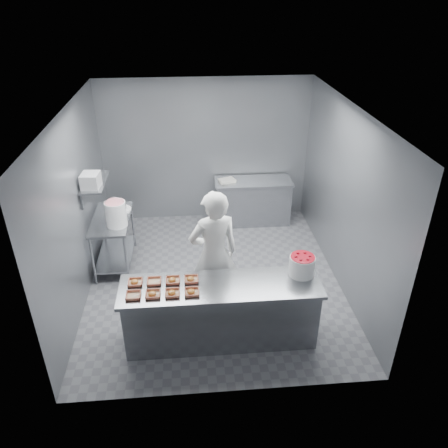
{
  "coord_description": "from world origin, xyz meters",
  "views": [
    {
      "loc": [
        -0.35,
        -5.81,
        4.32
      ],
      "look_at": [
        0.14,
        -0.2,
        1.15
      ],
      "focal_mm": 35.0,
      "sensor_mm": 36.0,
      "label": 1
    }
  ],
  "objects": [
    {
      "name": "paper_stack",
      "position": [
        0.38,
        1.9,
        0.92
      ],
      "size": [
        0.35,
        0.29,
        0.05
      ],
      "primitive_type": "cube",
      "rotation": [
        0.0,
        0.0,
        0.25
      ],
      "color": "silver",
      "rests_on": "back_counter"
    },
    {
      "name": "tray_5",
      "position": [
        -0.85,
        -1.22,
        0.92
      ],
      "size": [
        0.19,
        0.18,
        0.04
      ],
      "color": "tan",
      "rests_on": "service_counter"
    },
    {
      "name": "service_counter",
      "position": [
        0.0,
        -1.35,
        0.45
      ],
      "size": [
        2.6,
        0.7,
        0.9
      ],
      "color": "slate",
      "rests_on": "ground"
    },
    {
      "name": "tray_0",
      "position": [
        -1.09,
        -1.48,
        0.92
      ],
      "size": [
        0.19,
        0.18,
        0.04
      ],
      "color": "tan",
      "rests_on": "service_counter"
    },
    {
      "name": "rag",
      "position": [
        -1.61,
        0.92,
        0.91
      ],
      "size": [
        0.19,
        0.18,
        0.02
      ],
      "primitive_type": "cube",
      "rotation": [
        0.0,
        0.0,
        0.38
      ],
      "color": "#CCB28C",
      "rests_on": "prep_table"
    },
    {
      "name": "tray_4",
      "position": [
        -1.09,
        -1.22,
        0.92
      ],
      "size": [
        0.19,
        0.18,
        0.06
      ],
      "color": "tan",
      "rests_on": "service_counter"
    },
    {
      "name": "wall_shelf",
      "position": [
        -1.82,
        0.6,
        1.55
      ],
      "size": [
        0.35,
        0.9,
        0.03
      ],
      "primitive_type": "cube",
      "color": "slate",
      "rests_on": "wall_left"
    },
    {
      "name": "tray_6",
      "position": [
        -0.61,
        -1.22,
        0.92
      ],
      "size": [
        0.19,
        0.18,
        0.06
      ],
      "color": "tan",
      "rests_on": "service_counter"
    },
    {
      "name": "strawberry_tub",
      "position": [
        1.08,
        -1.2,
        1.05
      ],
      "size": [
        0.34,
        0.34,
        0.28
      ],
      "color": "white",
      "rests_on": "service_counter"
    },
    {
      "name": "glaze_bucket",
      "position": [
        -1.51,
        0.35,
        1.12
      ],
      "size": [
        0.34,
        0.32,
        0.5
      ],
      "color": "white",
      "rests_on": "prep_table"
    },
    {
      "name": "tray_2",
      "position": [
        -0.61,
        -1.48,
        0.92
      ],
      "size": [
        0.19,
        0.18,
        0.06
      ],
      "color": "tan",
      "rests_on": "service_counter"
    },
    {
      "name": "worker",
      "position": [
        -0.05,
        -0.73,
        0.97
      ],
      "size": [
        0.8,
        0.62,
        1.94
      ],
      "primitive_type": "imported",
      "rotation": [
        0.0,
        0.0,
        3.38
      ],
      "color": "white",
      "rests_on": "ground"
    },
    {
      "name": "wall_right",
      "position": [
        2.0,
        0.0,
        1.4
      ],
      "size": [
        0.04,
        4.5,
        2.8
      ],
      "primitive_type": "cube",
      "color": "slate",
      "rests_on": "ground"
    },
    {
      "name": "floor",
      "position": [
        0.0,
        0.0,
        0.0
      ],
      "size": [
        4.5,
        4.5,
        0.0
      ],
      "primitive_type": "plane",
      "color": "#4C4C51",
      "rests_on": "ground"
    },
    {
      "name": "ceiling",
      "position": [
        0.0,
        0.0,
        2.8
      ],
      "size": [
        4.5,
        4.5,
        0.0
      ],
      "primitive_type": "plane",
      "rotation": [
        3.14,
        0.0,
        0.0
      ],
      "color": "white",
      "rests_on": "wall_back"
    },
    {
      "name": "back_counter",
      "position": [
        0.9,
        1.9,
        0.45
      ],
      "size": [
        1.5,
        0.6,
        0.9
      ],
      "color": "slate",
      "rests_on": "ground"
    },
    {
      "name": "appliance",
      "position": [
        -1.82,
        0.37,
        1.68
      ],
      "size": [
        0.28,
        0.32,
        0.22
      ],
      "primitive_type": "cube",
      "rotation": [
        0.0,
        0.0,
        -0.08
      ],
      "color": "gray",
      "rests_on": "wall_shelf"
    },
    {
      "name": "wall_left",
      "position": [
        -2.0,
        0.0,
        1.4
      ],
      "size": [
        0.04,
        4.5,
        2.8
      ],
      "primitive_type": "cube",
      "color": "slate",
      "rests_on": "ground"
    },
    {
      "name": "prep_table",
      "position": [
        -1.65,
        0.6,
        0.59
      ],
      "size": [
        0.6,
        1.2,
        0.9
      ],
      "color": "slate",
      "rests_on": "ground"
    },
    {
      "name": "tray_1",
      "position": [
        -0.85,
        -1.48,
        0.92
      ],
      "size": [
        0.19,
        0.18,
        0.06
      ],
      "color": "tan",
      "rests_on": "service_counter"
    },
    {
      "name": "bucket_lid",
      "position": [
        -1.51,
        0.87,
        0.91
      ],
      "size": [
        0.42,
        0.42,
        0.03
      ],
      "primitive_type": "cylinder",
      "rotation": [
        0.0,
        0.0,
        -0.37
      ],
      "color": "white",
      "rests_on": "prep_table"
    },
    {
      "name": "tray_7",
      "position": [
        -0.37,
        -1.22,
        0.92
      ],
      "size": [
        0.19,
        0.18,
        0.06
      ],
      "color": "tan",
      "rests_on": "service_counter"
    },
    {
      "name": "wall_back",
      "position": [
        0.0,
        2.25,
        1.4
      ],
      "size": [
        4.0,
        0.04,
        2.8
      ],
      "primitive_type": "cube",
      "color": "slate",
      "rests_on": "ground"
    },
    {
      "name": "tray_3",
      "position": [
        -0.37,
        -1.48,
        0.92
      ],
      "size": [
        0.19,
        0.18,
        0.06
      ],
      "color": "tan",
      "rests_on": "service_counter"
    }
  ]
}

